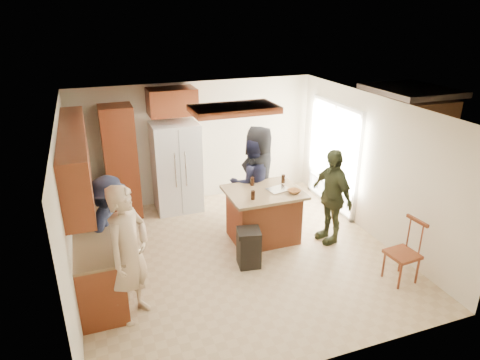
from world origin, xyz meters
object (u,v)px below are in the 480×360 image
object	(u,v)px
person_behind_right	(259,176)
person_front_left	(129,254)
person_side_right	(331,196)
person_behind_left	(251,182)
kitchen_island	(263,215)
person_counter	(111,228)
spindle_chair	(404,254)
refrigerator	(177,167)
trash_bin	(249,248)

from	to	relation	value
person_behind_right	person_front_left	bearing A→B (deg)	-4.06
person_behind_right	person_side_right	world-z (taller)	person_behind_right
person_behind_left	kitchen_island	bearing A→B (deg)	89.71
person_behind_right	person_side_right	bearing A→B (deg)	88.80
person_counter	spindle_chair	xyz separation A→B (m)	(4.05, -1.62, -0.36)
person_counter	spindle_chair	distance (m)	4.37
spindle_chair	refrigerator	bearing A→B (deg)	126.10
person_behind_right	spindle_chair	xyz separation A→B (m)	(1.30, -2.52, -0.49)
person_counter	trash_bin	bearing A→B (deg)	-83.88
refrigerator	spindle_chair	world-z (taller)	refrigerator
refrigerator	spindle_chair	bearing A→B (deg)	-53.90
person_behind_left	trash_bin	world-z (taller)	person_behind_left
person_side_right	spindle_chair	world-z (taller)	person_side_right
person_side_right	person_behind_right	bearing A→B (deg)	-146.14
person_front_left	trash_bin	xyz separation A→B (m)	(1.87, 0.59, -0.63)
kitchen_island	trash_bin	distance (m)	0.90
person_behind_right	person_behind_left	bearing A→B (deg)	-30.34
person_side_right	kitchen_island	bearing A→B (deg)	-117.58
trash_bin	person_front_left	bearing A→B (deg)	-162.36
person_counter	trash_bin	xyz separation A→B (m)	(2.02, -0.45, -0.50)
person_front_left	person_behind_right	xyz separation A→B (m)	(2.59, 1.95, -0.01)
kitchen_island	trash_bin	size ratio (longest dim) A/B	2.03
person_front_left	trash_bin	size ratio (longest dim) A/B	3.01
refrigerator	trash_bin	xyz separation A→B (m)	(0.60, -2.44, -0.58)
person_behind_right	trash_bin	distance (m)	1.66
kitchen_island	spindle_chair	bearing A→B (deg)	-51.61
person_behind_left	trash_bin	bearing A→B (deg)	68.34
person_behind_right	person_counter	world-z (taller)	person_behind_right
person_behind_left	person_counter	distance (m)	2.73
kitchen_island	spindle_chair	size ratio (longest dim) A/B	1.29
person_front_left	person_counter	size ratio (longest dim) A/B	1.16
person_side_right	kitchen_island	distance (m)	1.22
person_front_left	person_behind_left	world-z (taller)	person_front_left
person_front_left	person_side_right	bearing A→B (deg)	-32.82
person_side_right	refrigerator	world-z (taller)	refrigerator
person_behind_right	spindle_chair	size ratio (longest dim) A/B	1.90
refrigerator	person_counter	bearing A→B (deg)	-125.58
person_behind_left	person_side_right	world-z (taller)	person_side_right
person_front_left	kitchen_island	xyz separation A→B (m)	(2.42, 1.30, -0.48)
trash_bin	person_behind_right	bearing A→B (deg)	62.04
person_behind_left	spindle_chair	distance (m)	2.92
person_behind_right	person_counter	bearing A→B (deg)	-22.81
person_side_right	trash_bin	xyz separation A→B (m)	(-1.63, -0.28, -0.53)
person_behind_left	trash_bin	size ratio (longest dim) A/B	2.68
person_behind_left	spindle_chair	bearing A→B (deg)	121.67
person_side_right	person_front_left	bearing A→B (deg)	-82.02
refrigerator	kitchen_island	size ratio (longest dim) A/B	1.41
trash_bin	person_side_right	bearing A→B (deg)	9.67
person_behind_left	person_behind_right	size ratio (longest dim) A/B	0.89
person_front_left	kitchen_island	distance (m)	2.78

